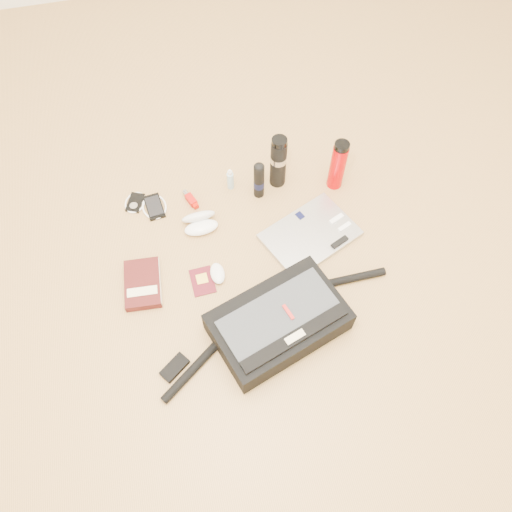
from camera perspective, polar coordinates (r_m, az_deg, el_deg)
The scene contains 14 objects.
ground at distance 1.94m, azimuth -0.47°, elevation -2.93°, with size 4.00×4.00×0.00m, color #AD8148.
messenger_bag at distance 1.81m, azimuth 2.53°, elevation -7.58°, with size 0.92×0.42×0.13m.
laptop at distance 2.05m, azimuth 6.25°, elevation 2.41°, with size 0.43×0.37×0.03m.
book at distance 1.96m, azimuth -12.77°, elevation -3.13°, with size 0.15×0.22×0.04m.
passport at distance 1.95m, azimuth -6.13°, elevation -2.86°, with size 0.09×0.12×0.01m.
mouse at distance 1.95m, azimuth -4.42°, elevation -1.99°, with size 0.06×0.10×0.03m.
sunglasses_case at distance 2.06m, azimuth -6.43°, elevation 3.86°, with size 0.15×0.12×0.08m.
ipod at distance 2.20m, azimuth -13.65°, elevation 5.95°, with size 0.11×0.11×0.01m.
phone at distance 2.16m, azimuth -11.55°, elevation 5.55°, with size 0.11×0.14×0.01m.
inhaler at distance 2.15m, azimuth -7.49°, elevation 6.45°, with size 0.06×0.10×0.03m.
spray_bottle at distance 2.16m, azimuth -2.95°, elevation 8.69°, with size 0.04×0.04×0.11m.
aerosol_can at distance 2.09m, azimuth 0.34°, elevation 8.66°, with size 0.06×0.06×0.19m.
thermos_black at distance 2.11m, azimuth 2.57°, elevation 10.73°, with size 0.08×0.08×0.26m.
thermos_red at distance 2.13m, azimuth 9.34°, elevation 10.21°, with size 0.08×0.08×0.25m.
Camera 1 is at (-0.19, -0.86, 1.73)m, focal length 35.00 mm.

